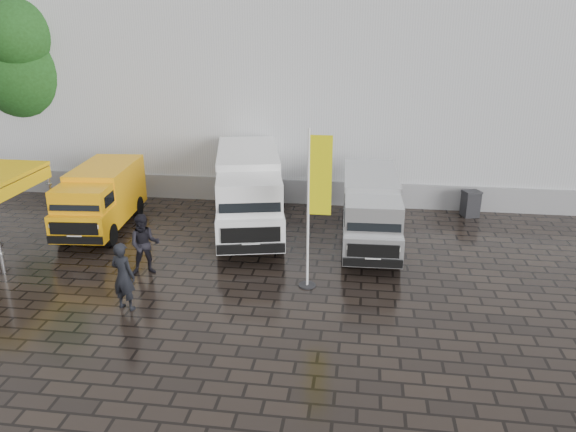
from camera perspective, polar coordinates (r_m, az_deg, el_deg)
name	(u,v)px	position (r m, az deg, el deg)	size (l,w,h in m)	color
ground	(261,291)	(16.11, -2.74, -7.61)	(120.00, 120.00, 0.00)	black
exhibition_hall	(355,43)	(30.07, 6.81, 17.03)	(44.00, 16.00, 12.00)	silver
hall_plinth	(344,193)	(23.06, 5.75, 2.29)	(44.00, 0.15, 1.00)	gray
van_yellow	(101,200)	(21.27, -18.47, 1.55)	(1.85, 4.82, 2.22)	#FFA80D
van_white	(249,193)	(20.04, -4.01, 2.30)	(2.14, 6.43, 2.78)	white
van_silver	(370,212)	(18.99, 8.35, 0.38)	(1.78, 5.35, 2.32)	silver
flagpole	(315,203)	(15.39, 2.74, 1.36)	(0.88, 0.50, 4.61)	black
tree	(34,63)	(27.80, -24.44, 13.99)	(4.68, 4.68, 8.41)	black
wheelie_bin	(471,203)	(22.82, 18.05, 1.22)	(0.61, 0.61, 1.02)	black
person_front	(123,276)	(15.40, -16.39, -5.89)	(0.69, 0.45, 1.89)	black
person_tent	(145,245)	(17.29, -14.36, -2.83)	(0.91, 0.71, 1.88)	black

